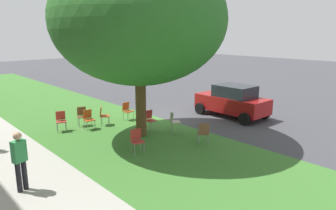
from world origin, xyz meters
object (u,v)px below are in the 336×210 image
at_px(street_tree, 139,21).
at_px(parked_car, 233,101).
at_px(chair_6, 127,110).
at_px(chair_7, 82,115).
at_px(chair_5, 150,118).
at_px(chair_2, 103,114).
at_px(chair_1, 61,119).
at_px(chair_3, 89,118).
at_px(chair_8, 203,132).
at_px(chair_4, 137,139).
at_px(chair_0, 174,120).
at_px(pedestrian_0, 20,159).

relative_size(street_tree, parked_car, 1.96).
xyz_separation_m(chair_6, chair_7, (0.59, 2.14, 0.00)).
xyz_separation_m(street_tree, chair_5, (0.37, -0.76, -4.18)).
bearing_deg(chair_2, chair_6, -89.38).
distance_m(chair_5, parked_car, 4.73).
relative_size(chair_1, chair_7, 1.00).
height_order(chair_3, parked_car, parked_car).
xyz_separation_m(chair_7, parked_car, (-3.70, -6.51, 0.32)).
height_order(street_tree, chair_6, street_tree).
xyz_separation_m(chair_7, chair_8, (-5.51, -2.25, 0.00)).
bearing_deg(chair_2, chair_1, 75.77).
height_order(chair_5, chair_8, same).
bearing_deg(chair_8, chair_4, 66.72).
distance_m(chair_4, parked_car, 6.72).
xyz_separation_m(chair_0, chair_8, (-1.94, 0.27, 0.00)).
height_order(chair_4, chair_6, same).
height_order(chair_0, chair_7, same).
relative_size(chair_6, parked_car, 0.24).
xyz_separation_m(chair_6, pedestrian_0, (-4.02, 6.30, 0.41)).
xyz_separation_m(chair_1, chair_4, (-4.33, -0.91, 0.00)).
height_order(chair_3, pedestrian_0, pedestrian_0).
height_order(street_tree, parked_car, street_tree).
relative_size(chair_5, chair_7, 1.00).
height_order(chair_1, chair_5, same).
distance_m(chair_4, chair_7, 4.47).
xyz_separation_m(chair_3, chair_7, (0.71, -0.05, 0.00)).
relative_size(chair_0, chair_3, 1.00).
xyz_separation_m(parked_car, pedestrian_0, (-0.91, 10.68, 0.09)).
height_order(parked_car, pedestrian_0, pedestrian_0).
bearing_deg(chair_3, chair_4, 178.26).
xyz_separation_m(chair_8, pedestrian_0, (0.90, 6.42, 0.41)).
relative_size(chair_6, chair_7, 1.00).
bearing_deg(street_tree, chair_0, -112.98).
relative_size(chair_5, chair_8, 1.00).
bearing_deg(chair_6, chair_5, 174.00).
relative_size(street_tree, chair_3, 8.23).
relative_size(chair_2, chair_4, 1.00).
bearing_deg(pedestrian_0, chair_4, -87.99).
bearing_deg(chair_0, chair_5, 32.40).
distance_m(chair_6, parked_car, 5.38).
distance_m(chair_0, pedestrian_0, 6.78).
distance_m(street_tree, chair_0, 4.43).
distance_m(chair_0, chair_5, 1.12).
relative_size(chair_1, chair_6, 1.00).
height_order(street_tree, chair_3, street_tree).
relative_size(chair_0, chair_8, 1.00).
xyz_separation_m(chair_2, pedestrian_0, (-4.01, 4.94, 0.41)).
xyz_separation_m(chair_5, parked_car, (-1.08, -4.59, 0.32)).
relative_size(chair_3, chair_8, 1.00).
xyz_separation_m(chair_2, chair_3, (-0.10, 0.82, 0.00)).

